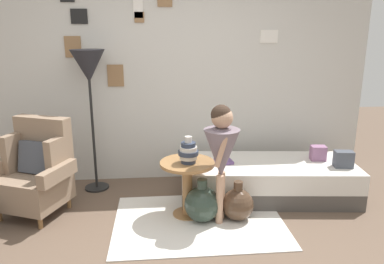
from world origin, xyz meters
The scene contains 13 objects.
gallery_wall centered at (0.00, 1.95, 1.30)m, with size 4.80×0.12×2.60m.
rug centered at (0.20, 0.71, 0.01)m, with size 1.64×1.19×0.01m, color silver.
armchair centered at (-1.42, 1.09, 0.44)m, with size 0.89×0.79×0.97m.
daybed centered at (1.03, 1.23, 0.20)m, with size 1.97×0.98×0.40m.
pillow_head centered at (1.78, 1.02, 0.49)m, with size 0.19×0.12×0.18m, color #474C56.
pillow_mid centered at (1.61, 1.26, 0.48)m, with size 0.16×0.12×0.16m, color gray.
side_table centered at (0.10, 0.86, 0.40)m, with size 0.54×0.54×0.57m.
vase_striped centered at (0.10, 0.83, 0.68)m, with size 0.20×0.20×0.27m.
floor_lamp centered at (-0.93, 1.63, 1.38)m, with size 0.38×0.38×1.62m.
person_child centered at (0.40, 0.70, 0.75)m, with size 0.34×0.34×1.17m.
book_on_daybed centered at (0.51, 1.26, 0.42)m, with size 0.22×0.16×0.03m, color #694B86.
demijohn_near centered at (0.23, 0.73, 0.18)m, with size 0.35×0.35×0.44m.
demijohn_far centered at (0.58, 0.72, 0.16)m, with size 0.32×0.32×0.40m.
Camera 1 is at (-0.18, -2.55, 1.81)m, focal length 34.67 mm.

